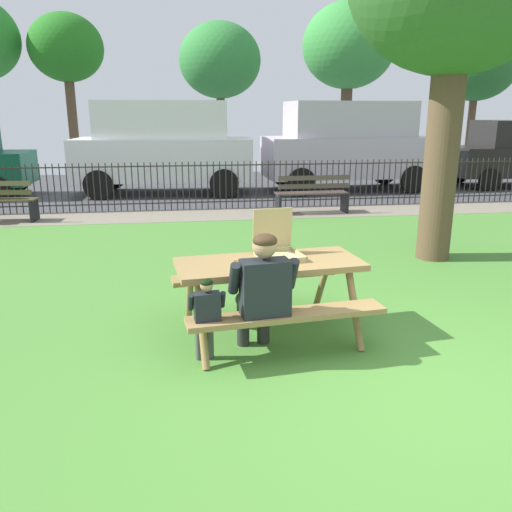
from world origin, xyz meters
TOP-DOWN VIEW (x-y plane):
  - ground at (0.00, 2.16)m, footprint 28.00×12.33m
  - cobblestone_walkway at (0.00, 7.63)m, footprint 28.00×1.40m
  - street_asphalt at (0.00, 12.11)m, footprint 28.00×7.56m
  - picnic_table_foreground at (-0.96, 1.20)m, footprint 1.95×1.67m
  - pizza_box_open at (-0.86, 1.33)m, footprint 0.49×0.52m
  - pizza_slice_on_table at (-1.23, 1.13)m, footprint 0.20×0.29m
  - adult_at_table at (-1.11, 0.68)m, footprint 0.63×0.62m
  - child_at_table at (-1.61, 0.59)m, footprint 0.33×0.33m
  - iron_fence_streetside at (0.00, 8.33)m, footprint 18.31×0.03m
  - park_bench_center at (1.06, 7.49)m, footprint 1.61×0.50m
  - parked_car_center at (-2.23, 10.85)m, footprint 4.81×2.30m
  - parked_car_right at (2.92, 10.85)m, footprint 4.77×2.21m
  - far_tree_midleft at (-5.80, 17.46)m, footprint 2.69×2.69m
  - far_tree_center at (-0.17, 17.46)m, footprint 3.13×3.13m
  - far_tree_midright at (4.91, 17.46)m, footprint 3.65×3.65m
  - far_tree_right at (10.41, 17.46)m, footprint 3.28×3.28m

SIDE VIEW (x-z plane):
  - ground at x=0.00m, z-range -0.02..0.00m
  - street_asphalt at x=0.00m, z-range -0.01..0.00m
  - cobblestone_walkway at x=0.00m, z-range -0.01..0.00m
  - park_bench_center at x=1.06m, z-range -0.01..0.84m
  - child_at_table at x=-1.61m, z-range 0.09..0.92m
  - iron_fence_streetside at x=0.00m, z-range 0.01..1.10m
  - picnic_table_foreground at x=-0.96m, z-range 0.20..0.99m
  - adult_at_table at x=-1.11m, z-range 0.06..1.25m
  - pizza_slice_on_table at x=-1.23m, z-range 0.77..0.79m
  - pizza_box_open at x=-0.86m, z-range 0.62..1.10m
  - parked_car_center at x=-2.23m, z-range 0.08..2.54m
  - parked_car_right at x=2.92m, z-range 0.08..2.54m
  - far_tree_center at x=-0.17m, z-range 1.31..6.80m
  - far_tree_right at x=10.41m, z-range 1.28..6.85m
  - far_tree_midleft at x=-5.80m, z-range 1.55..7.22m
  - far_tree_midright at x=4.91m, z-range 1.48..7.82m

